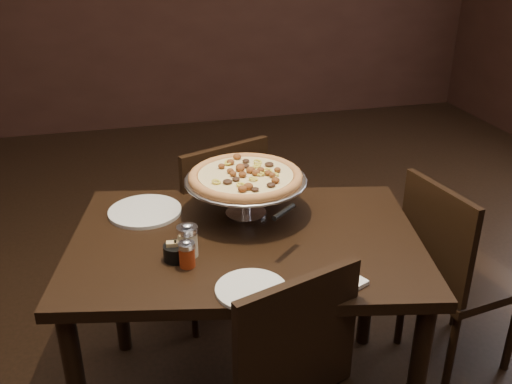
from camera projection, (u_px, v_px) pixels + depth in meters
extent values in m
cube|color=black|center=(246.00, 242.00, 1.95)|extent=(1.32, 1.02, 0.04)
cylinder|color=black|center=(118.00, 281.00, 2.39)|extent=(0.06, 0.06, 0.70)
cylinder|color=black|center=(369.00, 275.00, 2.43)|extent=(0.06, 0.06, 0.70)
cylinder|color=silver|center=(246.00, 213.00, 2.10)|extent=(0.15, 0.15, 0.01)
cylinder|color=silver|center=(246.00, 197.00, 2.07)|extent=(0.03, 0.03, 0.12)
cylinder|color=silver|center=(246.00, 182.00, 2.05)|extent=(0.11, 0.11, 0.01)
cylinder|color=#A9AAAF|center=(246.00, 180.00, 2.04)|extent=(0.43, 0.43, 0.01)
torus|color=#A9AAAF|center=(246.00, 180.00, 2.04)|extent=(0.44, 0.44, 0.01)
cylinder|color=#AA6333|center=(246.00, 178.00, 2.04)|extent=(0.40, 0.40, 0.01)
torus|color=#AA6333|center=(246.00, 176.00, 2.04)|extent=(0.41, 0.41, 0.03)
cylinder|color=#D5B375|center=(246.00, 175.00, 2.03)|extent=(0.34, 0.34, 0.01)
cylinder|color=beige|center=(188.00, 244.00, 1.82)|extent=(0.06, 0.06, 0.08)
cylinder|color=silver|center=(187.00, 230.00, 1.80)|extent=(0.07, 0.07, 0.02)
ellipsoid|color=silver|center=(187.00, 225.00, 1.79)|extent=(0.04, 0.04, 0.01)
cylinder|color=maroon|center=(187.00, 257.00, 1.77)|extent=(0.05, 0.05, 0.07)
cylinder|color=silver|center=(186.00, 245.00, 1.75)|extent=(0.05, 0.05, 0.02)
ellipsoid|color=silver|center=(186.00, 242.00, 1.74)|extent=(0.03, 0.03, 0.01)
cylinder|color=black|center=(176.00, 252.00, 1.81)|extent=(0.08, 0.08, 0.05)
cube|color=tan|center=(172.00, 250.00, 1.80)|extent=(0.03, 0.03, 0.05)
cube|color=tan|center=(180.00, 249.00, 1.81)|extent=(0.03, 0.03, 0.05)
cube|color=white|center=(339.00, 281.00, 1.69)|extent=(0.17, 0.17, 0.01)
cylinder|color=white|center=(145.00, 211.00, 2.11)|extent=(0.27, 0.27, 0.01)
cylinder|color=white|center=(251.00, 289.00, 1.66)|extent=(0.21, 0.21, 0.01)
cone|color=silver|center=(284.00, 213.00, 1.80)|extent=(0.15, 0.15, 0.00)
cylinder|color=black|center=(284.00, 212.00, 1.80)|extent=(0.10, 0.09, 0.02)
cube|color=black|center=(205.00, 229.00, 2.64)|extent=(0.54, 0.54, 0.04)
cube|color=black|center=(226.00, 195.00, 2.40)|extent=(0.40, 0.18, 0.44)
cylinder|color=black|center=(217.00, 245.00, 2.95)|extent=(0.04, 0.04, 0.41)
cylinder|color=black|center=(159.00, 266.00, 2.77)|extent=(0.04, 0.04, 0.41)
cylinder|color=black|center=(255.00, 274.00, 2.71)|extent=(0.04, 0.04, 0.41)
cylinder|color=black|center=(194.00, 299.00, 2.52)|extent=(0.04, 0.04, 0.41)
cube|color=black|center=(297.00, 343.00, 1.58)|extent=(0.39, 0.15, 0.42)
cube|color=black|center=(463.00, 278.00, 2.32)|extent=(0.45, 0.45, 0.04)
cube|color=black|center=(436.00, 237.00, 2.16)|extent=(0.09, 0.39, 0.41)
cylinder|color=black|center=(512.00, 332.00, 2.34)|extent=(0.03, 0.03, 0.38)
cylinder|color=black|center=(459.00, 291.00, 2.60)|extent=(0.03, 0.03, 0.38)
cylinder|color=black|center=(451.00, 353.00, 2.23)|extent=(0.03, 0.03, 0.38)
cylinder|color=black|center=(402.00, 307.00, 2.49)|extent=(0.03, 0.03, 0.38)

